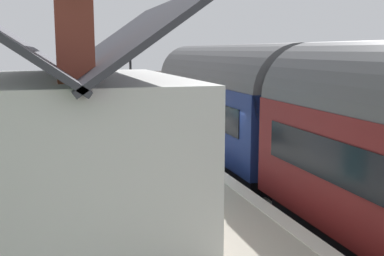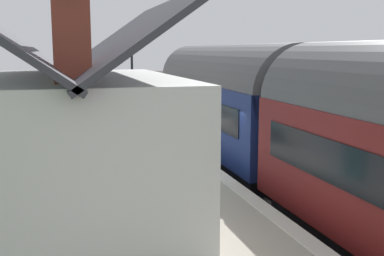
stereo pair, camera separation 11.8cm
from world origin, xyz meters
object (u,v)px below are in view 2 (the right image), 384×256
object	(u,v)px
bench_platform_end	(114,123)
planter_under_sign	(87,119)
bench_by_lamp	(97,110)
bench_near_building	(124,133)
lamp_post_platform	(132,62)
train	(297,123)
station_building	(73,139)

from	to	relation	value
bench_platform_end	planter_under_sign	world-z (taller)	bench_platform_end
bench_by_lamp	planter_under_sign	xyz separation A→B (m)	(-1.20, 0.51, -0.21)
bench_platform_end	bench_near_building	distance (m)	2.37
bench_platform_end	lamp_post_platform	xyz separation A→B (m)	(2.25, -1.07, 2.20)
planter_under_sign	bench_near_building	bearing A→B (deg)	-170.82
lamp_post_platform	bench_platform_end	bearing A→B (deg)	154.63
train	bench_platform_end	size ratio (longest dim) A/B	14.74
bench_near_building	bench_platform_end	bearing A→B (deg)	0.59
station_building	bench_by_lamp	distance (m)	12.66
bench_near_building	planter_under_sign	bearing A→B (deg)	9.18
train	bench_near_building	size ratio (longest dim) A/B	14.67
bench_near_building	planter_under_sign	distance (m)	5.34
train	planter_under_sign	xyz separation A→B (m)	(9.59, 4.85, -1.02)
station_building	bench_platform_end	world-z (taller)	station_building
bench_platform_end	lamp_post_platform	size ratio (longest dim) A/B	0.37
train	lamp_post_platform	xyz separation A→B (m)	(8.93, 2.95, 1.39)
bench_by_lamp	bench_platform_end	xyz separation A→B (m)	(-4.11, -0.31, 0.00)
station_building	bench_near_building	world-z (taller)	station_building
bench_by_lamp	bench_near_building	distance (m)	6.49
lamp_post_platform	planter_under_sign	bearing A→B (deg)	70.98
train	bench_near_building	bearing A→B (deg)	42.80
bench_near_building	station_building	bearing A→B (deg)	163.39
bench_platform_end	planter_under_sign	distance (m)	3.02
station_building	planter_under_sign	bearing A→B (deg)	-4.82
planter_under_sign	lamp_post_platform	world-z (taller)	lamp_post_platform
station_building	planter_under_sign	distance (m)	11.44
planter_under_sign	lamp_post_platform	distance (m)	3.13
train	station_building	distance (m)	6.06
train	bench_platform_end	bearing A→B (deg)	31.02
bench_platform_end	bench_near_building	xyz separation A→B (m)	(-2.37, -0.02, 0.00)
station_building	bench_by_lamp	world-z (taller)	station_building
train	bench_by_lamp	size ratio (longest dim) A/B	14.73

